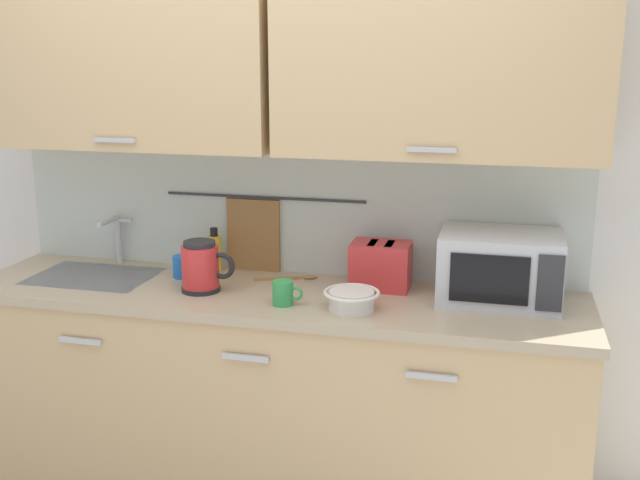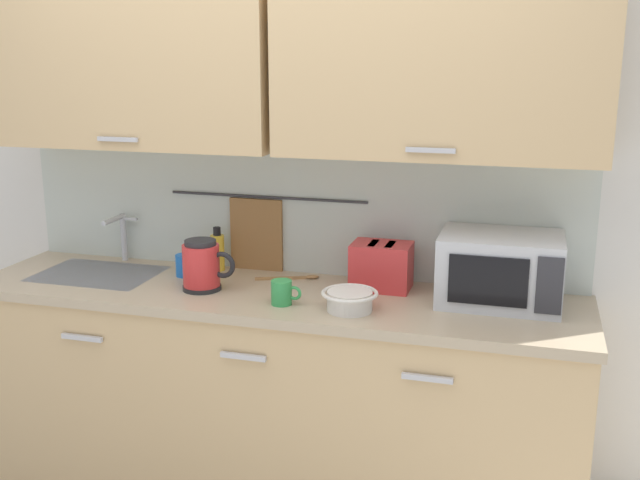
{
  "view_description": "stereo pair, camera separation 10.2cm",
  "coord_description": "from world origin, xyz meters",
  "px_view_note": "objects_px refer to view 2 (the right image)",
  "views": [
    {
      "loc": [
        0.9,
        -2.45,
        1.84
      ],
      "look_at": [
        0.2,
        0.33,
        1.12
      ],
      "focal_mm": 41.96,
      "sensor_mm": 36.0,
      "label": 1
    },
    {
      "loc": [
        0.99,
        -2.43,
        1.84
      ],
      "look_at": [
        0.2,
        0.33,
        1.12
      ],
      "focal_mm": 41.96,
      "sensor_mm": 36.0,
      "label": 2
    }
  ],
  "objects_px": {
    "mug_near_sink": "(186,265)",
    "mug_by_kettle": "(282,292)",
    "electric_kettle": "(202,266)",
    "dish_soap_bottle": "(218,251)",
    "mixing_bowl": "(350,299)",
    "toaster": "(381,266)",
    "wooden_spoon": "(295,278)",
    "microwave": "(500,269)"
  },
  "relations": [
    {
      "from": "mug_near_sink",
      "to": "mug_by_kettle",
      "type": "relative_size",
      "value": 1.0
    },
    {
      "from": "electric_kettle",
      "to": "dish_soap_bottle",
      "type": "height_order",
      "value": "electric_kettle"
    },
    {
      "from": "mixing_bowl",
      "to": "toaster",
      "type": "bearing_deg",
      "value": 79.07
    },
    {
      "from": "electric_kettle",
      "to": "wooden_spoon",
      "type": "relative_size",
      "value": 0.85
    },
    {
      "from": "microwave",
      "to": "mug_near_sink",
      "type": "bearing_deg",
      "value": -179.48
    },
    {
      "from": "electric_kettle",
      "to": "wooden_spoon",
      "type": "bearing_deg",
      "value": 37.72
    },
    {
      "from": "microwave",
      "to": "mixing_bowl",
      "type": "height_order",
      "value": "microwave"
    },
    {
      "from": "dish_soap_bottle",
      "to": "toaster",
      "type": "xyz_separation_m",
      "value": [
        0.75,
        -0.06,
        0.01
      ]
    },
    {
      "from": "electric_kettle",
      "to": "mixing_bowl",
      "type": "distance_m",
      "value": 0.65
    },
    {
      "from": "microwave",
      "to": "dish_soap_bottle",
      "type": "distance_m",
      "value": 1.23
    },
    {
      "from": "mixing_bowl",
      "to": "wooden_spoon",
      "type": "bearing_deg",
      "value": 134.39
    },
    {
      "from": "dish_soap_bottle",
      "to": "wooden_spoon",
      "type": "distance_m",
      "value": 0.38
    },
    {
      "from": "toaster",
      "to": "wooden_spoon",
      "type": "relative_size",
      "value": 0.96
    },
    {
      "from": "mug_near_sink",
      "to": "wooden_spoon",
      "type": "distance_m",
      "value": 0.48
    },
    {
      "from": "microwave",
      "to": "toaster",
      "type": "bearing_deg",
      "value": 173.91
    },
    {
      "from": "electric_kettle",
      "to": "mug_by_kettle",
      "type": "bearing_deg",
      "value": -12.9
    },
    {
      "from": "mug_near_sink",
      "to": "mixing_bowl",
      "type": "bearing_deg",
      "value": -16.88
    },
    {
      "from": "microwave",
      "to": "mixing_bowl",
      "type": "distance_m",
      "value": 0.6
    },
    {
      "from": "toaster",
      "to": "mug_by_kettle",
      "type": "bearing_deg",
      "value": -136.97
    },
    {
      "from": "microwave",
      "to": "mixing_bowl",
      "type": "relative_size",
      "value": 2.15
    },
    {
      "from": "microwave",
      "to": "mug_near_sink",
      "type": "relative_size",
      "value": 3.83
    },
    {
      "from": "dish_soap_bottle",
      "to": "mug_by_kettle",
      "type": "xyz_separation_m",
      "value": [
        0.43,
        -0.36,
        -0.04
      ]
    },
    {
      "from": "mug_by_kettle",
      "to": "mixing_bowl",
      "type": "bearing_deg",
      "value": 0.22
    },
    {
      "from": "electric_kettle",
      "to": "dish_soap_bottle",
      "type": "relative_size",
      "value": 1.16
    },
    {
      "from": "microwave",
      "to": "toaster",
      "type": "height_order",
      "value": "microwave"
    },
    {
      "from": "electric_kettle",
      "to": "microwave",
      "type": "bearing_deg",
      "value": 8.15
    },
    {
      "from": "dish_soap_bottle",
      "to": "mug_near_sink",
      "type": "xyz_separation_m",
      "value": [
        -0.1,
        -0.12,
        -0.04
      ]
    },
    {
      "from": "mug_by_kettle",
      "to": "wooden_spoon",
      "type": "height_order",
      "value": "mug_by_kettle"
    },
    {
      "from": "microwave",
      "to": "electric_kettle",
      "type": "bearing_deg",
      "value": -171.85
    },
    {
      "from": "electric_kettle",
      "to": "dish_soap_bottle",
      "type": "bearing_deg",
      "value": 101.16
    },
    {
      "from": "toaster",
      "to": "wooden_spoon",
      "type": "bearing_deg",
      "value": 176.01
    },
    {
      "from": "dish_soap_bottle",
      "to": "wooden_spoon",
      "type": "bearing_deg",
      "value": -5.16
    },
    {
      "from": "mug_by_kettle",
      "to": "mug_near_sink",
      "type": "bearing_deg",
      "value": 155.31
    },
    {
      "from": "mug_near_sink",
      "to": "mug_by_kettle",
      "type": "distance_m",
      "value": 0.58
    },
    {
      "from": "wooden_spoon",
      "to": "electric_kettle",
      "type": "bearing_deg",
      "value": -142.28
    },
    {
      "from": "mixing_bowl",
      "to": "mug_near_sink",
      "type": "bearing_deg",
      "value": 163.12
    },
    {
      "from": "mug_near_sink",
      "to": "mixing_bowl",
      "type": "relative_size",
      "value": 0.56
    },
    {
      "from": "mug_by_kettle",
      "to": "wooden_spoon",
      "type": "xyz_separation_m",
      "value": [
        -0.06,
        0.33,
        -0.04
      ]
    },
    {
      "from": "electric_kettle",
      "to": "mug_by_kettle",
      "type": "relative_size",
      "value": 1.89
    },
    {
      "from": "toaster",
      "to": "electric_kettle",
      "type": "bearing_deg",
      "value": -162.61
    },
    {
      "from": "mixing_bowl",
      "to": "wooden_spoon",
      "type": "relative_size",
      "value": 0.8
    },
    {
      "from": "mixing_bowl",
      "to": "electric_kettle",
      "type": "bearing_deg",
      "value": 172.49
    }
  ]
}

